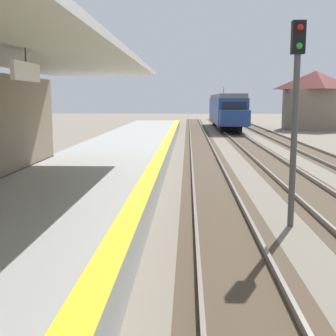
{
  "coord_description": "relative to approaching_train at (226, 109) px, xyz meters",
  "views": [
    {
      "loc": [
        0.95,
        4.12,
        3.28
      ],
      "look_at": [
        0.61,
        11.79,
        2.1
      ],
      "focal_mm": 47.58,
      "sensor_mm": 36.0,
      "label": 1
    }
  ],
  "objects": [
    {
      "name": "station_platform",
      "position": [
        -7.8,
        -39.36,
        -1.73
      ],
      "size": [
        5.0,
        80.0,
        0.91
      ],
      "color": "#999993",
      "rests_on": "ground"
    },
    {
      "name": "track_pair_middle",
      "position": [
        -0.0,
        -35.36,
        -2.13
      ],
      "size": [
        2.34,
        120.0,
        0.16
      ],
      "color": "#4C3D2D",
      "rests_on": "ground"
    },
    {
      "name": "distant_trackside_house",
      "position": [
        9.53,
        -1.29,
        1.16
      ],
      "size": [
        6.6,
        5.28,
        6.4
      ],
      "color": "#7F705B",
      "rests_on": "ground"
    },
    {
      "name": "approaching_train",
      "position": [
        0.0,
        0.0,
        0.0
      ],
      "size": [
        2.93,
        19.6,
        4.76
      ],
      "color": "navy",
      "rests_on": "ground"
    },
    {
      "name": "rail_signal_post",
      "position": [
        -1.65,
        -39.8,
        1.02
      ],
      "size": [
        0.32,
        0.34,
        5.2
      ],
      "color": "#4C4C4C",
      "rests_on": "ground"
    },
    {
      "name": "track_pair_nearest_platform",
      "position": [
        -3.4,
        -35.36,
        -2.13
      ],
      "size": [
        2.34,
        120.0,
        0.16
      ],
      "color": "#4C3D2D",
      "rests_on": "ground"
    }
  ]
}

